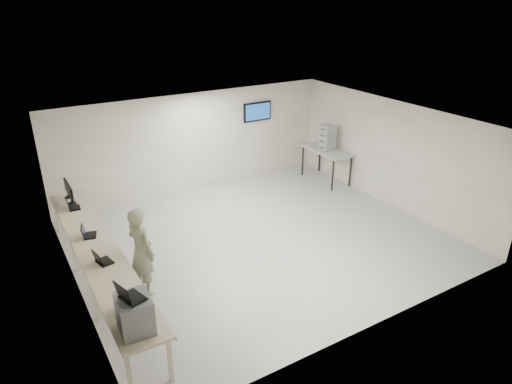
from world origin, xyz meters
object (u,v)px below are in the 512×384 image
soldier (141,251)px  side_table (327,152)px  workbench (98,251)px  equipment_box (135,314)px

soldier → side_table: bearing=-86.8°
workbench → soldier: size_ratio=3.41×
equipment_box → side_table: size_ratio=0.33×
soldier → side_table: (6.51, 2.60, 0.03)m
workbench → side_table: size_ratio=3.67×
equipment_box → soldier: size_ratio=0.31×
workbench → equipment_box: 2.60m
workbench → soldier: 0.85m
equipment_box → side_table: 8.63m
workbench → side_table: bearing=16.2°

